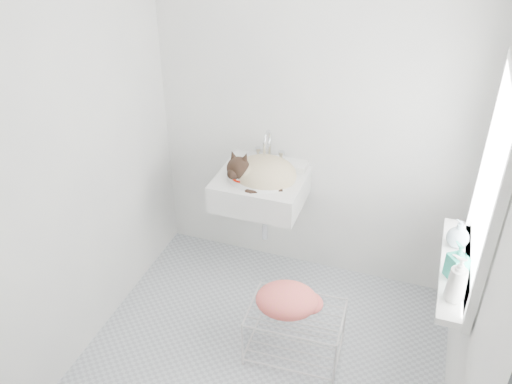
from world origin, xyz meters
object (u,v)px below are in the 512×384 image
(bottle_a, at_px, (453,299))
(bottle_c, at_px, (456,245))
(bottle_b, at_px, (454,277))
(sink, at_px, (261,177))
(wire_rack, at_px, (295,333))
(cat, at_px, (262,173))

(bottle_a, height_order, bottle_c, bottle_a)
(bottle_a, bearing_deg, bottle_b, 90.00)
(sink, relative_size, wire_rack, 1.04)
(cat, bearing_deg, wire_rack, -66.12)
(sink, distance_m, bottle_a, 1.51)
(wire_rack, height_order, bottle_c, bottle_c)
(bottle_a, distance_m, bottle_b, 0.18)
(cat, xyz_separation_m, bottle_c, (1.26, -0.34, -0.04))
(wire_rack, bearing_deg, bottle_c, 18.62)
(sink, relative_size, bottle_c, 3.75)
(sink, distance_m, bottle_c, 1.32)
(cat, relative_size, wire_rack, 0.87)
(cat, height_order, bottle_b, cat)
(wire_rack, relative_size, bottle_b, 2.82)
(bottle_a, height_order, bottle_b, bottle_a)
(bottle_b, bearing_deg, bottle_a, -90.00)
(bottle_b, height_order, bottle_c, bottle_b)
(sink, height_order, cat, cat)
(wire_rack, xyz_separation_m, bottle_b, (0.83, -0.00, 0.70))
(sink, relative_size, bottle_a, 2.75)
(wire_rack, height_order, bottle_a, bottle_a)
(sink, relative_size, bottle_b, 2.94)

